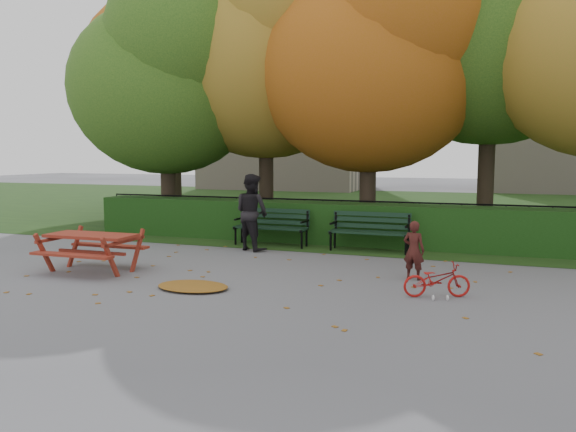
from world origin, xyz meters
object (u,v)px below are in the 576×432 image
(bench_right, at_px, (370,228))
(child, at_px, (414,250))
(tree_a, at_px, (171,74))
(tree_f, at_px, (178,57))
(tree_b, at_px, (274,43))
(adult, at_px, (252,212))
(picnic_table, at_px, (91,242))
(bench_left, at_px, (272,224))
(bicycle, at_px, (437,280))
(tree_c, at_px, (381,52))
(tree_d, at_px, (508,7))

(bench_right, xyz_separation_m, child, (1.32, -2.65, 0.00))
(tree_a, bearing_deg, tree_f, 117.98)
(tree_b, height_order, adult, tree_b)
(child, bearing_deg, picnic_table, 24.01)
(bench_left, xyz_separation_m, adult, (-0.19, -0.80, 0.36))
(bicycle, bearing_deg, tree_c, -1.62)
(tree_a, relative_size, tree_f, 0.81)
(bench_right, bearing_deg, adult, -162.79)
(tree_d, relative_size, bench_left, 5.32)
(bicycle, bearing_deg, bench_left, 27.49)
(bench_left, bearing_deg, child, -35.39)
(bicycle, bearing_deg, child, 3.24)
(tree_a, xyz_separation_m, tree_b, (2.74, 1.17, 0.88))
(tree_c, relative_size, bicycle, 7.78)
(tree_b, height_order, tree_c, tree_b)
(tree_b, height_order, bench_right, tree_b)
(child, distance_m, bicycle, 1.26)
(tree_b, height_order, tree_d, tree_d)
(picnic_table, bearing_deg, bench_right, 41.09)
(tree_b, xyz_separation_m, adult, (0.96, -3.85, -4.53))
(tree_a, xyz_separation_m, tree_f, (-1.94, 3.66, 1.17))
(tree_c, relative_size, tree_d, 0.84)
(tree_a, height_order, tree_f, tree_f)
(tree_d, height_order, bicycle, tree_d)
(tree_b, height_order, child, tree_b)
(tree_d, bearing_deg, adult, -141.10)
(tree_a, xyz_separation_m, bench_right, (6.29, -1.88, -4.00))
(picnic_table, xyz_separation_m, child, (5.77, 1.39, -0.03))
(tree_f, bearing_deg, tree_a, -62.02)
(tree_b, bearing_deg, picnic_table, -97.26)
(tree_a, distance_m, tree_c, 6.04)
(tree_f, height_order, bicycle, tree_f)
(tree_a, relative_size, bicycle, 7.28)
(child, bearing_deg, tree_b, -38.99)
(tree_b, xyz_separation_m, tree_f, (-4.69, 2.49, 0.29))
(tree_c, distance_m, bench_right, 4.87)
(tree_c, xyz_separation_m, child, (1.59, -4.91, -4.30))
(tree_a, bearing_deg, bicycle, -34.86)
(tree_c, bearing_deg, tree_b, 166.55)
(bench_left, bearing_deg, tree_b, 110.58)
(tree_d, distance_m, child, 8.37)
(tree_b, distance_m, bench_right, 6.76)
(tree_c, relative_size, bench_left, 4.44)
(tree_b, relative_size, bicycle, 8.55)
(tree_a, relative_size, child, 7.18)
(tree_a, bearing_deg, tree_d, 10.33)
(tree_a, distance_m, adult, 5.84)
(tree_d, height_order, child, tree_d)
(adult, bearing_deg, tree_b, -52.54)
(bench_left, bearing_deg, tree_f, 136.49)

